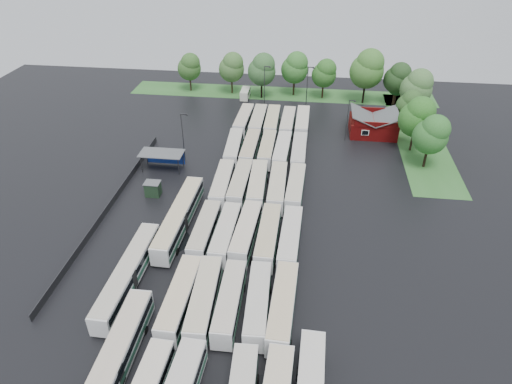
# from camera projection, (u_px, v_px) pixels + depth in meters

# --- Properties ---
(ground) EXTENTS (160.00, 160.00, 0.00)m
(ground) POSITION_uv_depth(u_px,v_px,m) (233.00, 248.00, 67.90)
(ground) COLOR black
(ground) RESTS_ON ground
(brick_building) EXTENTS (10.07, 8.60, 5.39)m
(brick_building) POSITION_uv_depth(u_px,v_px,m) (373.00, 126.00, 100.00)
(brick_building) COLOR maroon
(brick_building) RESTS_ON ground
(wash_shed) EXTENTS (8.20, 4.20, 3.58)m
(wash_shed) POSITION_uv_depth(u_px,v_px,m) (162.00, 155.00, 86.45)
(wash_shed) COLOR #2D2D30
(wash_shed) RESTS_ON ground
(utility_hut) EXTENTS (2.70, 2.20, 2.62)m
(utility_hut) POSITION_uv_depth(u_px,v_px,m) (153.00, 189.00, 79.40)
(utility_hut) COLOR black
(utility_hut) RESTS_ON ground
(grass_strip_north) EXTENTS (80.00, 10.00, 0.01)m
(grass_strip_north) POSITION_uv_depth(u_px,v_px,m) (281.00, 94.00, 121.69)
(grass_strip_north) COLOR #30682A
(grass_strip_north) RESTS_ON ground
(grass_strip_east) EXTENTS (10.00, 50.00, 0.01)m
(grass_strip_east) POSITION_uv_depth(u_px,v_px,m) (418.00, 136.00, 99.98)
(grass_strip_east) COLOR #30682A
(grass_strip_east) RESTS_ON ground
(west_fence) EXTENTS (0.10, 50.00, 1.20)m
(west_fence) POSITION_uv_depth(u_px,v_px,m) (110.00, 204.00, 76.59)
(west_fence) COLOR #2D2D30
(west_fence) RESTS_ON ground
(bus_r1c0) EXTENTS (2.89, 13.02, 3.62)m
(bus_r1c0) POSITION_uv_depth(u_px,v_px,m) (180.00, 298.00, 56.74)
(bus_r1c0) COLOR silver
(bus_r1c0) RESTS_ON ground
(bus_r1c1) EXTENTS (3.37, 13.20, 3.64)m
(bus_r1c1) POSITION_uv_depth(u_px,v_px,m) (204.00, 300.00, 56.51)
(bus_r1c1) COLOR silver
(bus_r1c1) RESTS_ON ground
(bus_r1c2) EXTENTS (2.82, 12.46, 3.46)m
(bus_r1c2) POSITION_uv_depth(u_px,v_px,m) (230.00, 302.00, 56.35)
(bus_r1c2) COLOR silver
(bus_r1c2) RESTS_ON ground
(bus_r1c3) EXTENTS (3.16, 12.52, 3.46)m
(bus_r1c3) POSITION_uv_depth(u_px,v_px,m) (258.00, 304.00, 56.10)
(bus_r1c3) COLOR silver
(bus_r1c3) RESTS_ON ground
(bus_r1c4) EXTENTS (3.16, 13.20, 3.65)m
(bus_r1c4) POSITION_uv_depth(u_px,v_px,m) (283.00, 306.00, 55.58)
(bus_r1c4) COLOR silver
(bus_r1c4) RESTS_ON ground
(bus_r2c0) EXTENTS (2.78, 12.46, 3.46)m
(bus_r2c0) POSITION_uv_depth(u_px,v_px,m) (205.00, 231.00, 68.36)
(bus_r2c0) COLOR silver
(bus_r2c0) RESTS_ON ground
(bus_r2c1) EXTENTS (2.89, 12.60, 3.50)m
(bus_r2c1) POSITION_uv_depth(u_px,v_px,m) (226.00, 234.00, 67.76)
(bus_r2c1) COLOR silver
(bus_r2c1) RESTS_ON ground
(bus_r2c2) EXTENTS (3.36, 13.07, 3.61)m
(bus_r2c2) POSITION_uv_depth(u_px,v_px,m) (246.00, 233.00, 67.88)
(bus_r2c2) COLOR silver
(bus_r2c2) RESTS_ON ground
(bus_r2c3) EXTENTS (2.88, 13.04, 3.62)m
(bus_r2c3) POSITION_uv_depth(u_px,v_px,m) (268.00, 236.00, 67.11)
(bus_r2c3) COLOR silver
(bus_r2c3) RESTS_ON ground
(bus_r2c4) EXTENTS (3.07, 12.99, 3.60)m
(bus_r2c4) POSITION_uv_depth(u_px,v_px,m) (290.00, 239.00, 66.65)
(bus_r2c4) COLOR silver
(bus_r2c4) RESTS_ON ground
(bus_r3c0) EXTENTS (3.13, 12.90, 3.57)m
(bus_r3c0) POSITION_uv_depth(u_px,v_px,m) (222.00, 184.00, 79.39)
(bus_r3c0) COLOR silver
(bus_r3c0) RESTS_ON ground
(bus_r3c1) EXTENTS (2.84, 12.90, 3.59)m
(bus_r3c1) POSITION_uv_depth(u_px,v_px,m) (240.00, 184.00, 79.49)
(bus_r3c1) COLOR silver
(bus_r3c1) RESTS_ON ground
(bus_r3c2) EXTENTS (3.23, 13.05, 3.61)m
(bus_r3c2) POSITION_uv_depth(u_px,v_px,m) (258.00, 185.00, 79.12)
(bus_r3c2) COLOR silver
(bus_r3c2) RESTS_ON ground
(bus_r3c3) EXTENTS (3.01, 13.10, 3.63)m
(bus_r3c3) POSITION_uv_depth(u_px,v_px,m) (277.00, 187.00, 78.52)
(bus_r3c3) COLOR silver
(bus_r3c3) RESTS_ON ground
(bus_r3c4) EXTENTS (3.05, 12.67, 3.51)m
(bus_r3c4) POSITION_uv_depth(u_px,v_px,m) (295.00, 188.00, 78.39)
(bus_r3c4) COLOR silver
(bus_r3c4) RESTS_ON ground
(bus_r4c0) EXTENTS (3.30, 12.72, 3.51)m
(bus_r4c0) POSITION_uv_depth(u_px,v_px,m) (234.00, 148.00, 91.00)
(bus_r4c0) COLOR silver
(bus_r4c0) RESTS_ON ground
(bus_r4c1) EXTENTS (2.75, 12.60, 3.50)m
(bus_r4c1) POSITION_uv_depth(u_px,v_px,m) (250.00, 149.00, 90.75)
(bus_r4c1) COLOR silver
(bus_r4c1) RESTS_ON ground
(bus_r4c2) EXTENTS (2.65, 12.39, 3.45)m
(bus_r4c2) POSITION_uv_depth(u_px,v_px,m) (267.00, 149.00, 90.57)
(bus_r4c2) COLOR silver
(bus_r4c2) RESTS_ON ground
(bus_r4c3) EXTENTS (3.02, 12.77, 3.54)m
(bus_r4c3) POSITION_uv_depth(u_px,v_px,m) (282.00, 151.00, 89.74)
(bus_r4c3) COLOR silver
(bus_r4c3) RESTS_ON ground
(bus_r4c4) EXTENTS (2.72, 12.65, 3.52)m
(bus_r4c4) POSITION_uv_depth(u_px,v_px,m) (299.00, 152.00, 89.39)
(bus_r4c4) COLOR silver
(bus_r4c4) RESTS_ON ground
(bus_r5c0) EXTENTS (3.07, 12.88, 3.57)m
(bus_r5c0) POSITION_uv_depth(u_px,v_px,m) (244.00, 120.00, 102.28)
(bus_r5c0) COLOR silver
(bus_r5c0) RESTS_ON ground
(bus_r5c1) EXTENTS (2.79, 13.04, 3.63)m
(bus_r5c1) POSITION_uv_depth(u_px,v_px,m) (258.00, 121.00, 101.71)
(bus_r5c1) COLOR silver
(bus_r5c1) RESTS_ON ground
(bus_r5c2) EXTENTS (2.92, 13.04, 3.62)m
(bus_r5c2) POSITION_uv_depth(u_px,v_px,m) (272.00, 122.00, 101.41)
(bus_r5c2) COLOR silver
(bus_r5c2) RESTS_ON ground
(bus_r5c3) EXTENTS (2.87, 12.66, 3.51)m
(bus_r5c3) POSITION_uv_depth(u_px,v_px,m) (288.00, 123.00, 101.05)
(bus_r5c3) COLOR silver
(bus_r5c3) RESTS_ON ground
(bus_r5c4) EXTENTS (2.85, 12.95, 3.60)m
(bus_r5c4) POSITION_uv_depth(u_px,v_px,m) (302.00, 123.00, 101.10)
(bus_r5c4) COLOR silver
(bus_r5c4) RESTS_ON ground
(artic_bus_west_a) EXTENTS (2.96, 19.69, 3.65)m
(artic_bus_west_a) POSITION_uv_depth(u_px,v_px,m) (113.00, 366.00, 48.46)
(artic_bus_west_a) COLOR silver
(artic_bus_west_a) RESTS_ON ground
(artic_bus_west_b) EXTENTS (3.26, 19.74, 3.65)m
(artic_bus_west_b) POSITION_uv_depth(u_px,v_px,m) (179.00, 217.00, 71.08)
(artic_bus_west_b) COLOR silver
(artic_bus_west_b) RESTS_ON ground
(artic_bus_west_c) EXTENTS (2.95, 18.74, 3.47)m
(artic_bus_west_c) POSITION_uv_depth(u_px,v_px,m) (128.00, 274.00, 60.52)
(artic_bus_west_c) COLOR silver
(artic_bus_west_c) RESTS_ON ground
(minibus) EXTENTS (2.11, 5.51, 2.41)m
(minibus) POSITION_uv_depth(u_px,v_px,m) (245.00, 93.00, 118.13)
(minibus) COLOR silver
(minibus) RESTS_ON ground
(tree_north_0) EXTENTS (6.18, 6.18, 10.23)m
(tree_north_0) POSITION_uv_depth(u_px,v_px,m) (190.00, 67.00, 120.09)
(tree_north_0) COLOR #37281D
(tree_north_0) RESTS_ON ground
(tree_north_1) EXTENTS (6.65, 6.65, 11.01)m
(tree_north_1) POSITION_uv_depth(u_px,v_px,m) (232.00, 67.00, 118.19)
(tree_north_1) COLOR #372917
(tree_north_1) RESTS_ON ground
(tree_north_2) EXTENTS (7.11, 7.11, 11.78)m
(tree_north_2) POSITION_uv_depth(u_px,v_px,m) (262.00, 69.00, 115.08)
(tree_north_2) COLOR black
(tree_north_2) RESTS_ON ground
(tree_north_3) EXTENTS (7.00, 7.00, 11.60)m
(tree_north_3) POSITION_uv_depth(u_px,v_px,m) (295.00, 67.00, 116.71)
(tree_north_3) COLOR black
(tree_north_3) RESTS_ON ground
(tree_north_4) EXTENTS (6.24, 6.24, 10.34)m
(tree_north_4) POSITION_uv_depth(u_px,v_px,m) (325.00, 73.00, 115.43)
(tree_north_4) COLOR #321C12
(tree_north_4) RESTS_ON ground
(tree_north_5) EXTENTS (8.35, 8.35, 13.82)m
(tree_north_5) POSITION_uv_depth(u_px,v_px,m) (368.00, 69.00, 111.33)
(tree_north_5) COLOR black
(tree_north_5) RESTS_ON ground
(tree_north_6) EXTENTS (6.54, 6.54, 10.83)m
(tree_north_6) POSITION_uv_depth(u_px,v_px,m) (398.00, 78.00, 111.50)
(tree_north_6) COLOR #342316
(tree_north_6) RESTS_ON ground
(tree_east_0) EXTENTS (6.59, 6.59, 10.92)m
(tree_east_0) POSITION_uv_depth(u_px,v_px,m) (432.00, 134.00, 84.66)
(tree_east_0) COLOR black
(tree_east_0) RESTS_ON ground
(tree_east_1) EXTENTS (7.08, 7.08, 11.72)m
(tree_east_1) POSITION_uv_depth(u_px,v_px,m) (418.00, 117.00, 90.20)
(tree_east_1) COLOR black
(tree_east_1) RESTS_ON ground
(tree_east_2) EXTENTS (5.53, 5.53, 9.16)m
(tree_east_2) POSITION_uv_depth(u_px,v_px,m) (410.00, 104.00, 99.92)
(tree_east_2) COLOR black
(tree_east_2) RESTS_ON ground
(tree_east_3) EXTENTS (7.26, 7.26, 12.03)m
(tree_east_3) POSITION_uv_depth(u_px,v_px,m) (417.00, 87.00, 103.83)
(tree_east_3) COLOR #322418
(tree_east_3) RESTS_ON ground
(tree_east_4) EXTENTS (4.76, 4.76, 7.88)m
(tree_east_4) POSITION_uv_depth(u_px,v_px,m) (398.00, 84.00, 113.02)
(tree_east_4) COLOR #37251B
(tree_east_4) RESTS_ON ground
(lamp_post_ne) EXTENTS (1.41, 0.27, 9.15)m
(lamp_post_ne) POSITION_uv_depth(u_px,v_px,m) (348.00, 117.00, 95.31)
(lamp_post_ne) COLOR #2D2D30
(lamp_post_ne) RESTS_ON ground
(lamp_post_nw) EXTENTS (1.53, 0.30, 9.95)m
(lamp_post_nw) POSITION_uv_depth(u_px,v_px,m) (183.00, 134.00, 87.69)
(lamp_post_nw) COLOR #2D2D30
(lamp_post_nw) RESTS_ON ground
(lamp_post_back_w) EXTENTS (1.62, 0.32, 10.52)m
(lamp_post_back_w) POSITION_uv_depth(u_px,v_px,m) (265.00, 84.00, 110.12)
(lamp_post_back_w) COLOR #2D2D30
(lamp_post_back_w) RESTS_ON ground
(lamp_post_back_e) EXTENTS (1.67, 0.33, 10.87)m
(lamp_post_back_e) POSITION_uv_depth(u_px,v_px,m) (308.00, 86.00, 108.59)
(lamp_post_back_e) COLOR #2D2D30
(lamp_post_back_e) RESTS_ON ground
(puddle_0) EXTENTS (6.30, 6.30, 0.01)m
(puddle_0) POSITION_uv_depth(u_px,v_px,m) (167.00, 370.00, 50.42)
(puddle_0) COLOR black
(puddle_0) RESTS_ON ground
(puddle_2) EXTENTS (6.76, 6.76, 0.01)m
(puddle_2) POSITION_uv_depth(u_px,v_px,m) (168.00, 241.00, 69.44)
(puddle_2) COLOR black
(puddle_2) RESTS_ON ground
(puddle_3) EXTENTS (3.94, 3.94, 0.01)m
(puddle_3) POSITION_uv_depth(u_px,v_px,m) (271.00, 253.00, 66.98)
(puddle_3) COLOR black
(puddle_3) RESTS_ON ground
(puddle_4) EXTENTS (2.90, 2.90, 0.01)m
(puddle_4) POSITION_uv_depth(u_px,v_px,m) (307.00, 376.00, 49.77)
(puddle_4) COLOR black
(puddle_4) RESTS_ON ground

